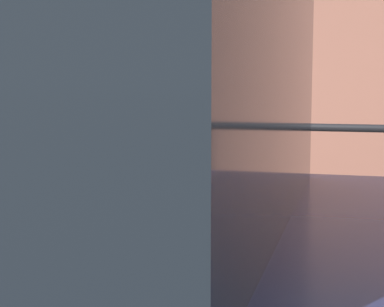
# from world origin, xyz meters

# --- Properties ---
(sidewalk_curb) EXTENTS (36.00, 2.33, 0.12)m
(sidewalk_curb) POSITION_xyz_m (0.00, 1.17, 0.06)
(sidewalk_curb) COLOR gray
(sidewalk_curb) RESTS_ON ground
(parking_meter) EXTENTS (0.18, 0.19, 1.54)m
(parking_meter) POSITION_xyz_m (0.33, 0.36, 1.25)
(parking_meter) COLOR slate
(parking_meter) RESTS_ON sidewalk_curb
(pedestrian_at_meter) EXTENTS (0.60, 0.65, 1.72)m
(pedestrian_at_meter) POSITION_xyz_m (1.02, 0.59, 1.11)
(pedestrian_at_meter) COLOR #1E233F
(pedestrian_at_meter) RESTS_ON sidewalk_curb
(background_railing) EXTENTS (24.06, 0.06, 1.02)m
(background_railing) POSITION_xyz_m (0.00, 2.22, 0.86)
(background_railing) COLOR black
(background_railing) RESTS_ON sidewalk_curb
(backdrop_wall) EXTENTS (32.00, 0.50, 3.07)m
(backdrop_wall) POSITION_xyz_m (0.00, 4.04, 1.54)
(backdrop_wall) COLOR brown
(backdrop_wall) RESTS_ON ground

